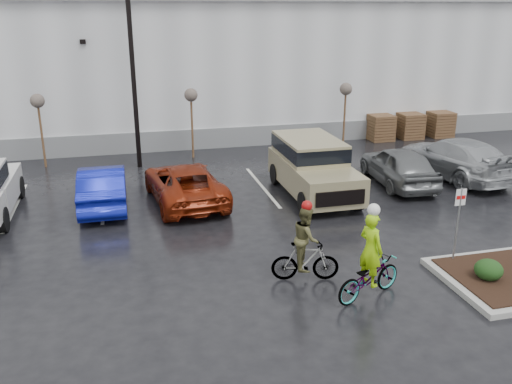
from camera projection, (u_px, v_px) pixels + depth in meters
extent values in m
plane|color=black|center=(324.00, 285.00, 13.71)|extent=(120.00, 120.00, 0.00)
cube|color=silver|center=(195.00, 62.00, 32.73)|extent=(60.00, 15.00, 7.00)
cube|color=slate|center=(219.00, 138.00, 26.79)|extent=(60.00, 0.12, 1.00)
cube|color=#263C19|center=(162.00, 45.00, 53.98)|extent=(80.00, 25.00, 6.00)
cylinder|color=black|center=(132.00, 62.00, 22.31)|extent=(0.20, 0.20, 9.00)
cylinder|color=#44271B|center=(42.00, 136.00, 23.30)|extent=(0.10, 0.10, 2.80)
sphere|color=#524741|center=(37.00, 101.00, 22.82)|extent=(0.60, 0.60, 0.60)
cylinder|color=#44271B|center=(192.00, 128.00, 24.82)|extent=(0.10, 0.10, 2.80)
sphere|color=#524741|center=(191.00, 95.00, 24.33)|extent=(0.60, 0.60, 0.60)
cylinder|color=#44271B|center=(344.00, 120.00, 26.56)|extent=(0.10, 0.10, 2.80)
sphere|color=#524741|center=(346.00, 89.00, 26.08)|extent=(0.60, 0.60, 0.60)
cube|color=#44271B|center=(380.00, 127.00, 28.30)|extent=(1.20, 1.20, 1.35)
cube|color=#44271B|center=(410.00, 126.00, 28.69)|extent=(1.20, 1.20, 1.35)
cube|color=#44271B|center=(440.00, 124.00, 29.11)|extent=(1.20, 1.20, 1.35)
ellipsoid|color=black|center=(489.00, 270.00, 13.59)|extent=(0.70, 0.70, 0.52)
cylinder|color=gray|center=(457.00, 227.00, 14.42)|extent=(0.05, 0.05, 2.20)
cube|color=white|center=(461.00, 197.00, 14.14)|extent=(0.30, 0.02, 0.45)
cube|color=red|center=(461.00, 197.00, 14.13)|extent=(0.26, 0.02, 0.10)
imported|color=#0D1695|center=(103.00, 186.00, 18.90)|extent=(1.57, 4.44, 1.46)
imported|color=maroon|center=(184.00, 183.00, 19.33)|extent=(2.77, 5.19, 1.39)
imported|color=slate|center=(399.00, 165.00, 21.21)|extent=(2.13, 4.62, 1.53)
imported|color=#A5A9AC|center=(455.00, 158.00, 22.17)|extent=(2.97, 5.82, 1.62)
imported|color=#3F3F44|center=(369.00, 277.00, 12.98)|extent=(2.10, 1.37, 1.04)
imported|color=#8DCD0B|center=(371.00, 249.00, 12.74)|extent=(0.65, 0.78, 1.82)
sphere|color=silver|center=(374.00, 210.00, 12.42)|extent=(0.30, 0.30, 0.30)
imported|color=#3F3F44|center=(305.00, 261.00, 13.79)|extent=(1.73, 0.85, 1.04)
imported|color=#4E4B29|center=(306.00, 238.00, 13.58)|extent=(0.61, 0.88, 1.64)
sphere|color=#990C0C|center=(307.00, 206.00, 13.30)|extent=(0.27, 0.27, 0.27)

